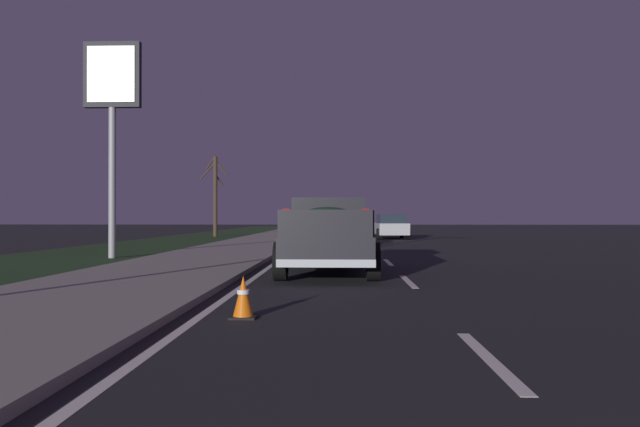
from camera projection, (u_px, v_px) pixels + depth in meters
name	position (u px, v px, depth m)	size (l,w,h in m)	color
ground	(371.00, 246.00, 27.23)	(144.00, 144.00, 0.00)	black
sidewalk_shoulder	(251.00, 244.00, 27.44)	(108.00, 4.00, 0.12)	gray
grass_verge	(147.00, 245.00, 27.61)	(108.00, 6.00, 0.01)	#1E3819
lane_markings	(319.00, 244.00, 29.57)	(108.89, 3.54, 0.01)	silver
pickup_truck	(328.00, 233.00, 14.30)	(5.42, 2.29, 1.87)	#232328
sedan_blue	(330.00, 230.00, 26.36)	(4.43, 2.07, 1.54)	navy
sedan_silver	(391.00, 226.00, 36.00)	(4.45, 2.11, 1.54)	#B2B5BA
gas_price_sign	(112.00, 95.00, 19.30)	(0.27, 1.90, 7.24)	#99999E
bare_tree_far	(215.00, 194.00, 40.11)	(0.70, 1.84, 5.67)	#423323
traffic_cone_near	(243.00, 297.00, 7.89)	(0.36, 0.36, 0.58)	black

